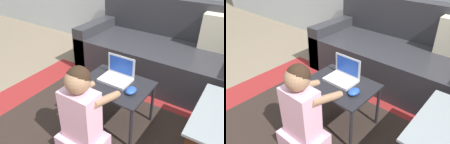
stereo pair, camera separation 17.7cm
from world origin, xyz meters
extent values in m
plane|color=#7F705B|center=(0.00, 0.00, 0.00)|extent=(16.00, 16.00, 0.00)
cube|color=maroon|center=(0.14, -0.13, 0.00)|extent=(2.51, 1.62, 0.01)
cube|color=#2D231E|center=(0.14, -0.13, 0.01)|extent=(1.80, 1.17, 0.00)
cube|color=#2D2D33|center=(0.13, 0.99, 0.21)|extent=(1.83, 0.85, 0.41)
cube|color=#2D2D33|center=(0.13, 1.32, 0.63)|extent=(1.83, 0.19, 0.43)
cube|color=#2D2D33|center=(-0.71, 0.99, 0.27)|extent=(0.16, 0.85, 0.53)
cylinder|color=#422314|center=(0.80, 0.42, 0.19)|extent=(0.07, 0.07, 0.39)
cube|color=black|center=(0.14, 0.06, 0.40)|extent=(0.55, 0.42, 0.02)
cylinder|color=black|center=(-0.11, -0.12, 0.19)|extent=(0.02, 0.02, 0.39)
cylinder|color=black|center=(0.39, -0.12, 0.19)|extent=(0.02, 0.02, 0.39)
cylinder|color=black|center=(-0.11, 0.25, 0.19)|extent=(0.02, 0.02, 0.39)
cylinder|color=black|center=(0.39, 0.25, 0.19)|extent=(0.02, 0.02, 0.39)
cube|color=silver|center=(0.11, 0.10, 0.41)|extent=(0.25, 0.18, 0.02)
cube|color=silver|center=(0.11, 0.08, 0.43)|extent=(0.20, 0.11, 0.00)
cube|color=silver|center=(0.11, 0.18, 0.51)|extent=(0.25, 0.01, 0.17)
cube|color=#1E47B7|center=(0.11, 0.18, 0.51)|extent=(0.21, 0.00, 0.14)
ellipsoid|color=#234CB2|center=(0.30, 0.02, 0.42)|extent=(0.08, 0.10, 0.04)
cube|color=#E5B2CC|center=(0.10, -0.33, 0.07)|extent=(0.34, 0.25, 0.15)
cube|color=#E5B2CC|center=(0.10, -0.33, 0.35)|extent=(0.25, 0.16, 0.39)
sphere|color=#9E7556|center=(0.10, -0.33, 0.63)|extent=(0.17, 0.17, 0.17)
sphere|color=black|center=(0.10, -0.32, 0.64)|extent=(0.16, 0.16, 0.16)
cylinder|color=#9E7556|center=(-0.01, -0.18, 0.45)|extent=(0.06, 0.30, 0.15)
cylinder|color=#9E7556|center=(0.22, -0.18, 0.45)|extent=(0.06, 0.30, 0.15)
camera|label=1|loc=(0.92, -1.15, 1.36)|focal=35.00mm
camera|label=2|loc=(1.06, -1.05, 1.36)|focal=35.00mm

